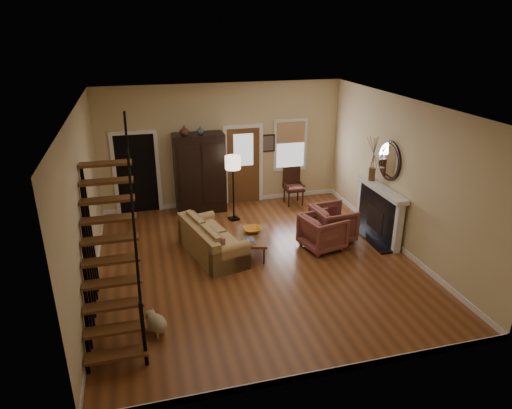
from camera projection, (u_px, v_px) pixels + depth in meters
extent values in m
plane|color=brown|center=(256.00, 262.00, 9.68)|extent=(7.00, 7.00, 0.00)
plane|color=white|center=(256.00, 105.00, 8.45)|extent=(7.00, 7.00, 0.00)
cube|color=#D3BC87|center=(223.00, 146.00, 12.20)|extent=(6.50, 0.04, 3.30)
cube|color=#D3BC87|center=(84.00, 204.00, 8.29)|extent=(0.04, 7.00, 3.30)
cube|color=#D3BC87|center=(402.00, 176.00, 9.83)|extent=(0.04, 7.00, 3.30)
cube|color=black|center=(137.00, 172.00, 12.02)|extent=(1.00, 0.36, 2.10)
cube|color=brown|center=(243.00, 166.00, 12.54)|extent=(0.90, 0.06, 2.10)
cube|color=silver|center=(290.00, 145.00, 12.66)|extent=(0.96, 0.06, 1.46)
cube|color=black|center=(380.00, 213.00, 10.65)|extent=(0.24, 1.60, 1.15)
cube|color=white|center=(380.00, 189.00, 10.41)|extent=(0.30, 1.95, 0.10)
cylinder|color=silver|center=(389.00, 161.00, 10.19)|extent=(0.05, 0.90, 0.90)
imported|color=#4C2619|center=(184.00, 130.00, 11.34)|extent=(0.24, 0.24, 0.25)
imported|color=#334C60|center=(200.00, 130.00, 11.44)|extent=(0.20, 0.20, 0.21)
imported|color=orange|center=(252.00, 230.00, 10.03)|extent=(0.39, 0.39, 0.10)
imported|color=maroon|center=(323.00, 232.00, 10.14)|extent=(1.04, 1.02, 0.79)
imported|color=maroon|center=(333.00, 223.00, 10.53)|extent=(0.98, 0.95, 0.82)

